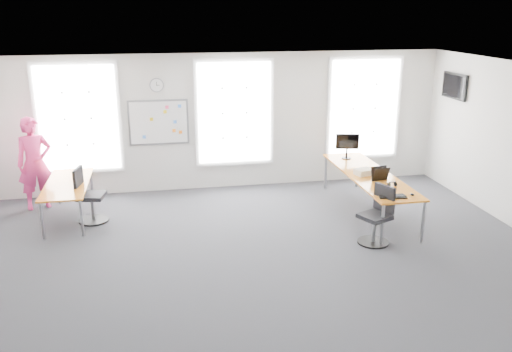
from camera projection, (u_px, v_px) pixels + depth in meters
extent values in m
plane|color=#25252A|center=(255.00, 265.00, 8.62)|extent=(10.00, 10.00, 0.00)
plane|color=white|center=(254.00, 75.00, 7.72)|extent=(10.00, 10.00, 0.00)
plane|color=silver|center=(221.00, 122.00, 11.92)|extent=(10.00, 0.00, 10.00)
plane|color=silver|center=(345.00, 318.00, 4.42)|extent=(10.00, 0.00, 10.00)
cube|color=white|center=(78.00, 118.00, 11.29)|extent=(1.60, 0.06, 2.20)
cube|color=white|center=(234.00, 113.00, 11.88)|extent=(1.60, 0.06, 2.20)
cube|color=white|center=(364.00, 108.00, 12.42)|extent=(1.60, 0.06, 2.20)
cube|color=orange|center=(369.00, 175.00, 10.62)|extent=(0.87, 3.25, 0.03)
cylinder|color=gray|center=(382.00, 225.00, 9.20)|extent=(0.05, 0.05, 0.76)
cylinder|color=gray|center=(423.00, 222.00, 9.34)|extent=(0.05, 0.05, 0.76)
cylinder|color=gray|center=(326.00, 172.00, 12.14)|extent=(0.05, 0.05, 0.76)
cylinder|color=gray|center=(357.00, 170.00, 12.27)|extent=(0.05, 0.05, 0.76)
cube|color=orange|center=(67.00, 184.00, 10.29)|extent=(0.79, 1.97, 0.03)
cylinder|color=gray|center=(42.00, 221.00, 9.47)|extent=(0.05, 0.05, 0.69)
cylinder|color=gray|center=(82.00, 218.00, 9.59)|extent=(0.05, 0.05, 0.69)
cylinder|color=gray|center=(58.00, 188.00, 11.21)|extent=(0.05, 0.05, 0.69)
cylinder|color=gray|center=(92.00, 186.00, 11.33)|extent=(0.05, 0.05, 0.69)
cylinder|color=black|center=(373.00, 242.00, 9.42)|extent=(0.54, 0.54, 0.03)
cylinder|color=gray|center=(374.00, 230.00, 9.35)|extent=(0.06, 0.06, 0.44)
cube|color=black|center=(375.00, 217.00, 9.27)|extent=(0.61, 0.61, 0.07)
cube|color=black|center=(384.00, 198.00, 9.30)|extent=(0.23, 0.42, 0.47)
cylinder|color=black|center=(94.00, 220.00, 10.38)|extent=(0.57, 0.57, 0.03)
cylinder|color=gray|center=(93.00, 208.00, 10.30)|extent=(0.07, 0.07, 0.46)
cube|color=black|center=(91.00, 196.00, 10.23)|extent=(0.56, 0.56, 0.08)
cube|color=black|center=(78.00, 181.00, 10.14)|extent=(0.14, 0.46, 0.49)
imported|color=#E2337A|center=(35.00, 163.00, 10.82)|extent=(0.80, 0.66, 1.87)
cube|color=white|center=(159.00, 122.00, 11.63)|extent=(1.20, 0.03, 0.90)
cylinder|color=gray|center=(157.00, 85.00, 11.39)|extent=(0.30, 0.04, 0.30)
cube|color=black|center=(455.00, 86.00, 11.63)|extent=(0.06, 0.90, 0.55)
cube|color=black|center=(393.00, 197.00, 9.31)|extent=(0.50, 0.26, 0.02)
ellipsoid|color=black|center=(412.00, 195.00, 9.40)|extent=(0.08, 0.11, 0.04)
cylinder|color=black|center=(393.00, 189.00, 9.75)|extent=(0.08, 0.08, 0.01)
cylinder|color=black|center=(389.00, 185.00, 9.87)|extent=(0.04, 0.08, 0.08)
cylinder|color=black|center=(395.00, 184.00, 9.89)|extent=(0.04, 0.08, 0.08)
cylinder|color=gold|center=(389.00, 185.00, 9.87)|extent=(0.01, 0.08, 0.08)
cube|color=black|center=(392.00, 182.00, 9.86)|extent=(0.14, 0.02, 0.01)
cube|color=black|center=(379.00, 173.00, 10.22)|extent=(0.34, 0.12, 0.27)
cube|color=#FF5A00|center=(381.00, 175.00, 10.15)|extent=(0.32, 0.14, 0.24)
cube|color=black|center=(381.00, 175.00, 10.13)|extent=(0.34, 0.14, 0.26)
cube|color=beige|center=(364.00, 172.00, 10.56)|extent=(0.39, 0.33, 0.11)
cylinder|color=black|center=(346.00, 158.00, 11.69)|extent=(0.20, 0.20, 0.02)
cylinder|color=black|center=(347.00, 154.00, 11.66)|extent=(0.04, 0.04, 0.20)
cube|color=black|center=(347.00, 141.00, 11.57)|extent=(0.49, 0.13, 0.33)
cube|color=black|center=(348.00, 142.00, 11.55)|extent=(0.45, 0.10, 0.29)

